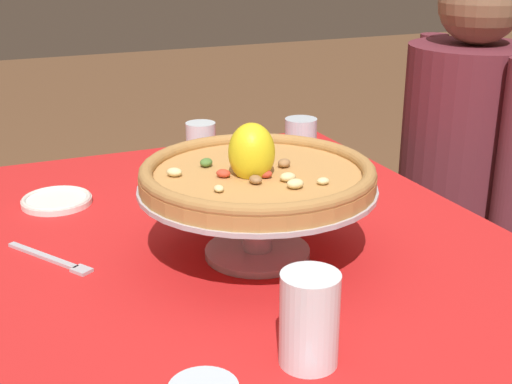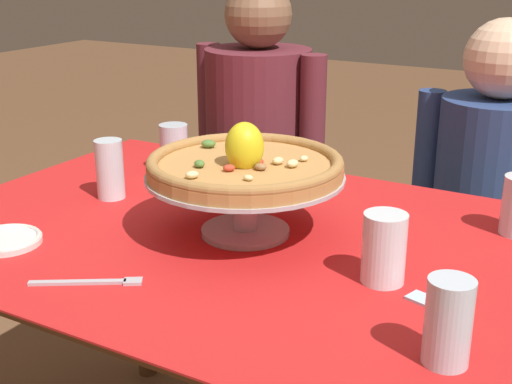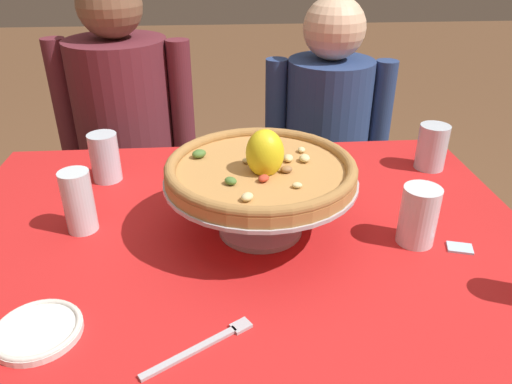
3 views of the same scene
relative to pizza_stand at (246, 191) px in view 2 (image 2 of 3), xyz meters
name	(u,v)px [view 2 (image 2 of 3)]	position (x,y,z in m)	size (l,w,h in m)	color
dining_table	(226,275)	(-0.05, 0.00, -0.20)	(1.29, 0.95, 0.77)	brown
pizza_stand	(246,191)	(0.00, 0.00, 0.00)	(0.40, 0.40, 0.13)	#B7B7C1
pizza	(246,163)	(0.00, 0.00, 0.06)	(0.39, 0.39, 0.11)	#BC8447
water_glass_front_right	(448,326)	(0.49, -0.27, -0.03)	(0.07, 0.07, 0.13)	silver
water_glass_side_left	(110,172)	(-0.39, 0.03, -0.03)	(0.07, 0.07, 0.14)	silver
water_glass_back_left	(174,151)	(-0.38, 0.27, -0.04)	(0.07, 0.07, 0.13)	silver
water_glass_side_right	(384,253)	(0.32, -0.07, -0.04)	(0.08, 0.08, 0.13)	white
side_plate	(5,240)	(-0.39, -0.29, -0.08)	(0.14, 0.14, 0.02)	white
dinner_fork	(93,282)	(-0.12, -0.33, -0.09)	(0.18, 0.12, 0.01)	#B7B7C1
sugar_packet	(423,299)	(0.40, -0.11, -0.09)	(0.05, 0.04, 0.01)	silver
diner_left	(258,176)	(-0.42, 0.79, -0.26)	(0.50, 0.39, 1.23)	gray
diner_right	(485,230)	(0.32, 0.82, -0.31)	(0.47, 0.36, 1.15)	black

